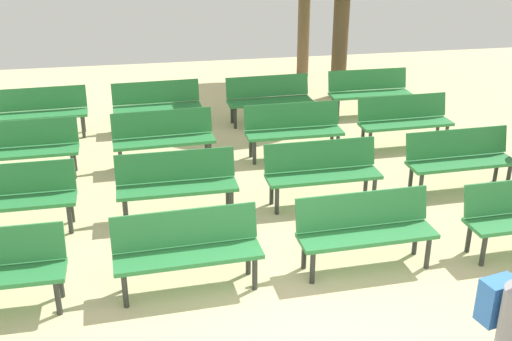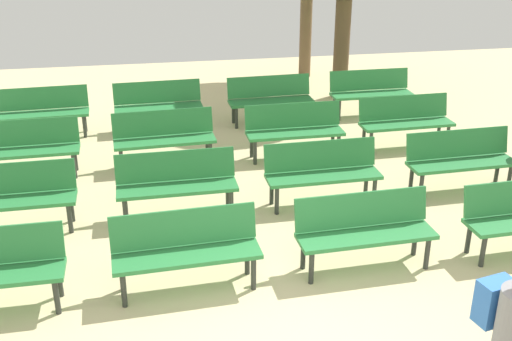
{
  "view_description": "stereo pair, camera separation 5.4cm",
  "coord_description": "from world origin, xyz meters",
  "px_view_note": "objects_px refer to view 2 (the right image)",
  "views": [
    {
      "loc": [
        -1.45,
        -4.41,
        3.99
      ],
      "look_at": [
        0.0,
        3.36,
        0.55
      ],
      "focal_mm": 44.24,
      "sensor_mm": 36.0,
      "label": 1
    },
    {
      "loc": [
        -1.4,
        -4.42,
        3.99
      ],
      "look_at": [
        0.0,
        3.36,
        0.55
      ],
      "focal_mm": 44.24,
      "sensor_mm": 36.0,
      "label": 2
    }
  ],
  "objects_px": {
    "bench_r1_c0": "(12,194)",
    "bench_r3_c3": "(371,90)",
    "bench_r2_c2": "(294,127)",
    "bench_r1_c1": "(177,181)",
    "bench_r0_c2": "(364,227)",
    "bench_r3_c1": "(158,103)",
    "bench_r2_c3": "(405,119)",
    "bench_r0_c1": "(186,246)",
    "bench_r3_c2": "(270,97)",
    "bench_r1_c2": "(322,169)",
    "bench_r2_c0": "(25,146)",
    "bench_r3_c0": "(43,109)",
    "bench_r2_c1": "(164,135)",
    "bench_r1_c3": "(460,157)"
  },
  "relations": [
    {
      "from": "bench_r3_c1",
      "to": "bench_r3_c3",
      "type": "bearing_deg",
      "value": -0.67
    },
    {
      "from": "bench_r1_c3",
      "to": "bench_r2_c3",
      "type": "relative_size",
      "value": 1.0
    },
    {
      "from": "bench_r1_c0",
      "to": "bench_r2_c0",
      "type": "xyz_separation_m",
      "value": [
        -0.09,
        1.75,
        0.0
      ]
    },
    {
      "from": "bench_r2_c2",
      "to": "bench_r3_c1",
      "type": "xyz_separation_m",
      "value": [
        -2.16,
        1.77,
        0.0
      ]
    },
    {
      "from": "bench_r0_c2",
      "to": "bench_r1_c3",
      "type": "distance_m",
      "value": 2.75
    },
    {
      "from": "bench_r3_c2",
      "to": "bench_r3_c3",
      "type": "distance_m",
      "value": 2.04
    },
    {
      "from": "bench_r2_c2",
      "to": "bench_r3_c3",
      "type": "bearing_deg",
      "value": 42.9
    },
    {
      "from": "bench_r2_c1",
      "to": "bench_r3_c2",
      "type": "xyz_separation_m",
      "value": [
        2.08,
        1.77,
        0.0
      ]
    },
    {
      "from": "bench_r0_c1",
      "to": "bench_r1_c1",
      "type": "relative_size",
      "value": 1.01
    },
    {
      "from": "bench_r2_c3",
      "to": "bench_r3_c2",
      "type": "relative_size",
      "value": 1.0
    },
    {
      "from": "bench_r2_c0",
      "to": "bench_r3_c1",
      "type": "xyz_separation_m",
      "value": [
        2.07,
        1.85,
        0.0
      ]
    },
    {
      "from": "bench_r0_c1",
      "to": "bench_r0_c2",
      "type": "distance_m",
      "value": 2.06
    },
    {
      "from": "bench_r1_c0",
      "to": "bench_r1_c1",
      "type": "relative_size",
      "value": 1.0
    },
    {
      "from": "bench_r1_c0",
      "to": "bench_r3_c1",
      "type": "height_order",
      "value": "same"
    },
    {
      "from": "bench_r1_c3",
      "to": "bench_r2_c1",
      "type": "relative_size",
      "value": 1.0
    },
    {
      "from": "bench_r1_c0",
      "to": "bench_r3_c3",
      "type": "bearing_deg",
      "value": 30.2
    },
    {
      "from": "bench_r0_c2",
      "to": "bench_r1_c0",
      "type": "relative_size",
      "value": 1.01
    },
    {
      "from": "bench_r1_c1",
      "to": "bench_r2_c2",
      "type": "relative_size",
      "value": 1.0
    },
    {
      "from": "bench_r2_c2",
      "to": "bench_r1_c1",
      "type": "bearing_deg",
      "value": -139.3
    },
    {
      "from": "bench_r2_c3",
      "to": "bench_r3_c2",
      "type": "xyz_separation_m",
      "value": [
        -2.03,
        1.69,
        0.0
      ]
    },
    {
      "from": "bench_r0_c2",
      "to": "bench_r2_c2",
      "type": "height_order",
      "value": "same"
    },
    {
      "from": "bench_r1_c2",
      "to": "bench_r3_c2",
      "type": "distance_m",
      "value": 3.55
    },
    {
      "from": "bench_r2_c1",
      "to": "bench_r0_c2",
      "type": "bearing_deg",
      "value": -61.62
    },
    {
      "from": "bench_r3_c2",
      "to": "bench_r2_c3",
      "type": "bearing_deg",
      "value": -42.01
    },
    {
      "from": "bench_r2_c2",
      "to": "bench_r3_c3",
      "type": "distance_m",
      "value": 2.74
    },
    {
      "from": "bench_r1_c1",
      "to": "bench_r1_c2",
      "type": "xyz_separation_m",
      "value": [
        2.02,
        0.02,
        0.0
      ]
    },
    {
      "from": "bench_r1_c2",
      "to": "bench_r2_c1",
      "type": "xyz_separation_m",
      "value": [
        -2.11,
        1.78,
        0.0
      ]
    },
    {
      "from": "bench_r0_c1",
      "to": "bench_r3_c1",
      "type": "xyz_separation_m",
      "value": [
        -0.11,
        5.31,
        0.0
      ]
    },
    {
      "from": "bench_r2_c1",
      "to": "bench_r2_c3",
      "type": "distance_m",
      "value": 4.11
    },
    {
      "from": "bench_r0_c2",
      "to": "bench_r1_c0",
      "type": "bearing_deg",
      "value": 155.93
    },
    {
      "from": "bench_r2_c1",
      "to": "bench_r3_c3",
      "type": "bearing_deg",
      "value": 21.36
    },
    {
      "from": "bench_r0_c2",
      "to": "bench_r3_c2",
      "type": "xyz_separation_m",
      "value": [
        -0.05,
        5.25,
        0.0
      ]
    },
    {
      "from": "bench_r0_c1",
      "to": "bench_r3_c2",
      "type": "height_order",
      "value": "same"
    },
    {
      "from": "bench_r0_c1",
      "to": "bench_r2_c0",
      "type": "height_order",
      "value": "same"
    },
    {
      "from": "bench_r0_c2",
      "to": "bench_r2_c0",
      "type": "relative_size",
      "value": 1.0
    },
    {
      "from": "bench_r1_c2",
      "to": "bench_r3_c2",
      "type": "xyz_separation_m",
      "value": [
        -0.03,
        3.55,
        0.0
      ]
    },
    {
      "from": "bench_r0_c2",
      "to": "bench_r3_c3",
      "type": "relative_size",
      "value": 1.01
    },
    {
      "from": "bench_r3_c3",
      "to": "bench_r2_c3",
      "type": "bearing_deg",
      "value": -90.81
    },
    {
      "from": "bench_r3_c1",
      "to": "bench_r3_c2",
      "type": "distance_m",
      "value": 2.11
    },
    {
      "from": "bench_r0_c1",
      "to": "bench_r2_c3",
      "type": "relative_size",
      "value": 1.01
    },
    {
      "from": "bench_r1_c1",
      "to": "bench_r3_c2",
      "type": "relative_size",
      "value": 0.99
    },
    {
      "from": "bench_r1_c0",
      "to": "bench_r3_c3",
      "type": "xyz_separation_m",
      "value": [
        6.13,
        3.72,
        0.0
      ]
    },
    {
      "from": "bench_r3_c0",
      "to": "bench_r3_c3",
      "type": "height_order",
      "value": "same"
    },
    {
      "from": "bench_r1_c1",
      "to": "bench_r3_c3",
      "type": "xyz_separation_m",
      "value": [
        4.03,
        3.67,
        0.0
      ]
    },
    {
      "from": "bench_r1_c3",
      "to": "bench_r2_c2",
      "type": "height_order",
      "value": "same"
    },
    {
      "from": "bench_r1_c2",
      "to": "bench_r3_c2",
      "type": "relative_size",
      "value": 1.0
    },
    {
      "from": "bench_r1_c1",
      "to": "bench_r3_c3",
      "type": "bearing_deg",
      "value": 41.37
    },
    {
      "from": "bench_r0_c1",
      "to": "bench_r2_c2",
      "type": "bearing_deg",
      "value": 56.76
    },
    {
      "from": "bench_r2_c3",
      "to": "bench_r3_c3",
      "type": "xyz_separation_m",
      "value": [
        0.01,
        1.79,
        0.0
      ]
    },
    {
      "from": "bench_r2_c1",
      "to": "bench_r3_c3",
      "type": "xyz_separation_m",
      "value": [
        4.12,
        1.87,
        0.0
      ]
    }
  ]
}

